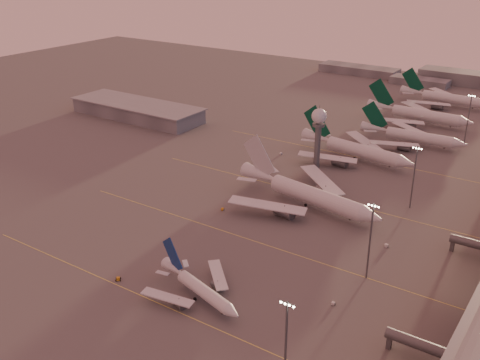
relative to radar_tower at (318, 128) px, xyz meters
The scene contains 21 objects.
ground 121.92m from the radar_tower, 92.39° to the right, with size 700.00×700.00×0.00m, color #4E4C4C.
taxiway_markings 71.83m from the radar_tower, 68.66° to the right, with size 180.00×185.25×0.02m.
hangar 127.68m from the radar_tower, behind, with size 82.00×27.00×8.50m.
radar_tower is the anchor object (origin of this frame).
mast_a 131.38m from the radar_tower, 66.17° to the right, with size 3.60×0.56×25.00m.
mast_b 82.32m from the radar_tower, 52.43° to the right, with size 3.60×0.56×25.00m.
mast_c 46.66m from the radar_tower, 12.53° to the right, with size 3.60×0.56×25.00m.
mast_d 91.11m from the radar_tower, 61.74° to the left, with size 3.60×0.56×25.00m.
distant_horizon 205.86m from the radar_tower, 90.67° to the left, with size 165.00×37.50×9.00m.
narrowbody_mid 104.30m from the radar_tower, 81.73° to the right, with size 34.28×26.98×13.72m.
widebody_white 37.61m from the radar_tower, 68.83° to the right, with size 65.08×51.71×23.06m.
greentail_a 31.92m from the radar_tower, 74.60° to the left, with size 59.40×47.61×21.69m.
greentail_b 67.55m from the radar_tower, 70.21° to the left, with size 53.44×43.13×19.40m.
greentail_c 101.19m from the radar_tower, 82.39° to the left, with size 60.87×49.07×22.10m.
greentail_d 146.25m from the radar_tower, 83.98° to the left, with size 57.46×46.28×20.86m.
gsv_tug_mid 110.52m from the radar_tower, 95.84° to the right, with size 3.73×3.88×0.96m.
gsv_truck_b 98.23m from the radar_tower, 59.98° to the right, with size 4.83×1.90×1.94m.
gsv_truck_c 56.87m from the radar_tower, 103.57° to the right, with size 5.28×3.06×2.01m.
gsv_catering_b 68.12m from the radar_tower, 42.08° to the right, with size 5.34×2.72×4.29m.
gsv_tug_far 28.19m from the radar_tower, 44.81° to the right, with size 4.17×4.48×1.10m.
gsv_truck_d 34.61m from the radar_tower, 152.01° to the left, with size 2.97×5.23×2.00m.
Camera 1 is at (104.21, -85.99, 93.53)m, focal length 42.00 mm.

